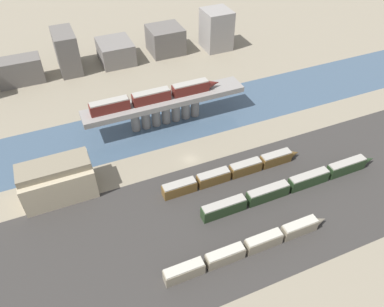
{
  "coord_description": "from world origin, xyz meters",
  "views": [
    {
      "loc": [
        -32.3,
        -77.35,
        76.77
      ],
      "look_at": [
        0.0,
        -1.63,
        3.81
      ],
      "focal_mm": 35.0,
      "sensor_mm": 36.0,
      "label": 1
    }
  ],
  "objects_px": {
    "train_yard_mid": "(292,185)",
    "warehouse_building": "(57,180)",
    "train_yard_near": "(249,247)",
    "train_yard_far": "(233,171)",
    "train_on_bridge": "(156,96)"
  },
  "relations": [
    {
      "from": "train_on_bridge",
      "to": "warehouse_building",
      "type": "relative_size",
      "value": 2.31
    },
    {
      "from": "train_yard_far",
      "to": "warehouse_building",
      "type": "height_order",
      "value": "warehouse_building"
    },
    {
      "from": "train_yard_near",
      "to": "warehouse_building",
      "type": "bearing_deg",
      "value": 136.11
    },
    {
      "from": "train_on_bridge",
      "to": "train_yard_far",
      "type": "height_order",
      "value": "train_on_bridge"
    },
    {
      "from": "train_yard_near",
      "to": "warehouse_building",
      "type": "xyz_separation_m",
      "value": [
        -38.03,
        36.59,
        3.46
      ]
    },
    {
      "from": "train_yard_mid",
      "to": "train_on_bridge",
      "type": "bearing_deg",
      "value": 119.12
    },
    {
      "from": "train_yard_mid",
      "to": "warehouse_building",
      "type": "xyz_separation_m",
      "value": [
        -59.15,
        23.72,
        3.34
      ]
    },
    {
      "from": "train_yard_near",
      "to": "train_yard_far",
      "type": "xyz_separation_m",
      "value": [
        8.66,
        24.09,
        -0.02
      ]
    },
    {
      "from": "train_yard_mid",
      "to": "warehouse_building",
      "type": "distance_m",
      "value": 63.82
    },
    {
      "from": "train_yard_far",
      "to": "warehouse_building",
      "type": "xyz_separation_m",
      "value": [
        -46.69,
        12.49,
        3.48
      ]
    },
    {
      "from": "train_yard_near",
      "to": "train_yard_far",
      "type": "distance_m",
      "value": 25.6
    },
    {
      "from": "train_yard_mid",
      "to": "train_yard_far",
      "type": "bearing_deg",
      "value": 137.98
    },
    {
      "from": "train_yard_mid",
      "to": "train_yard_far",
      "type": "height_order",
      "value": "train_yard_mid"
    },
    {
      "from": "train_on_bridge",
      "to": "train_yard_mid",
      "type": "height_order",
      "value": "train_on_bridge"
    },
    {
      "from": "train_yard_mid",
      "to": "warehouse_building",
      "type": "relative_size",
      "value": 2.97
    }
  ]
}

